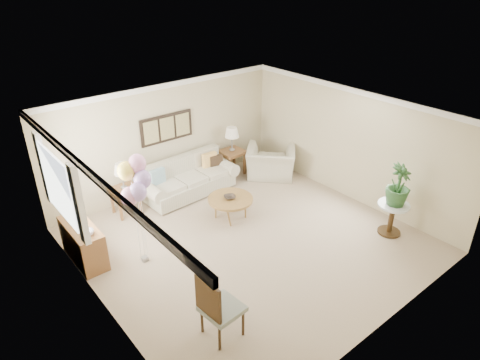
{
  "coord_description": "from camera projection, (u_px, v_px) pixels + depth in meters",
  "views": [
    {
      "loc": [
        -4.63,
        -5.35,
        5.05
      ],
      "look_at": [
        0.26,
        0.6,
        1.05
      ],
      "focal_mm": 32.0,
      "sensor_mm": 36.0,
      "label": 1
    }
  ],
  "objects": [
    {
      "name": "room_shell",
      "position": [
        242.0,
        168.0,
        7.86
      ],
      "size": [
        6.04,
        6.04,
        2.6
      ],
      "color": "#C1B691",
      "rests_on": "ground"
    },
    {
      "name": "vase_sage",
      "position": [
        74.0,
        215.0,
        7.89
      ],
      "size": [
        0.22,
        0.22,
        0.2
      ],
      "primitive_type": "imported",
      "rotation": [
        0.0,
        0.0,
        0.14
      ],
      "color": "silver",
      "rests_on": "credenza"
    },
    {
      "name": "end_table_right",
      "position": [
        232.0,
        154.0,
        11.04
      ],
      "size": [
        0.6,
        0.54,
        0.65
      ],
      "color": "brown",
      "rests_on": "ground"
    },
    {
      "name": "ground_plane",
      "position": [
        249.0,
        241.0,
        8.6
      ],
      "size": [
        6.0,
        6.0,
        0.0
      ],
      "primitive_type": "plane",
      "color": "tan"
    },
    {
      "name": "lamp_left",
      "position": [
        122.0,
        170.0,
        9.05
      ],
      "size": [
        0.33,
        0.33,
        0.59
      ],
      "color": "gray",
      "rests_on": "end_table_left"
    },
    {
      "name": "coffee_table",
      "position": [
        230.0,
        200.0,
        9.16
      ],
      "size": [
        0.98,
        0.98,
        0.49
      ],
      "color": "olive",
      "rests_on": "ground"
    },
    {
      "name": "armchair",
      "position": [
        271.0,
        162.0,
        10.98
      ],
      "size": [
        1.59,
        1.6,
        0.78
      ],
      "primitive_type": "imported",
      "rotation": [
        0.0,
        0.0,
        2.33
      ],
      "color": "beige",
      "rests_on": "ground"
    },
    {
      "name": "lamp_right",
      "position": [
        232.0,
        133.0,
        10.77
      ],
      "size": [
        0.36,
        0.36,
        0.64
      ],
      "color": "gray",
      "rests_on": "end_table_right"
    },
    {
      "name": "decor_bowl",
      "position": [
        230.0,
        197.0,
        9.11
      ],
      "size": [
        0.33,
        0.33,
        0.06
      ],
      "primitive_type": "imported",
      "rotation": [
        0.0,
        0.0,
        -0.42
      ],
      "color": "#2E261E",
      "rests_on": "coffee_table"
    },
    {
      "name": "side_table",
      "position": [
        393.0,
        211.0,
        8.62
      ],
      "size": [
        0.63,
        0.63,
        0.68
      ],
      "color": "silver",
      "rests_on": "ground"
    },
    {
      "name": "wall_art_triptych",
      "position": [
        167.0,
        128.0,
        9.92
      ],
      "size": [
        1.35,
        0.06,
        0.65
      ],
      "color": "black",
      "rests_on": "ground"
    },
    {
      "name": "sofa",
      "position": [
        188.0,
        180.0,
        10.21
      ],
      "size": [
        2.42,
        0.98,
        0.88
      ],
      "color": "beige",
      "rests_on": "ground"
    },
    {
      "name": "accent_chair",
      "position": [
        217.0,
        307.0,
        6.17
      ],
      "size": [
        0.59,
        0.59,
        1.12
      ],
      "color": "gray",
      "rests_on": "ground"
    },
    {
      "name": "potted_plant",
      "position": [
        399.0,
        185.0,
        8.34
      ],
      "size": [
        0.51,
        0.51,
        0.86
      ],
      "primitive_type": "imported",
      "rotation": [
        0.0,
        0.0,
        0.05
      ],
      "color": "#2A4A24",
      "rests_on": "side_table"
    },
    {
      "name": "end_table_left",
      "position": [
        125.0,
        192.0,
        9.3
      ],
      "size": [
        0.57,
        0.52,
        0.63
      ],
      "color": "brown",
      "rests_on": "ground"
    },
    {
      "name": "vase_white",
      "position": [
        88.0,
        230.0,
        7.45
      ],
      "size": [
        0.19,
        0.19,
        0.2
      ],
      "primitive_type": "imported",
      "rotation": [
        0.0,
        0.0,
        -0.01
      ],
      "color": "white",
      "rests_on": "credenza"
    },
    {
      "name": "balloon_cluster",
      "position": [
        135.0,
        181.0,
        7.23
      ],
      "size": [
        0.59,
        0.59,
        2.13
      ],
      "color": "gray",
      "rests_on": "ground"
    },
    {
      "name": "credenza",
      "position": [
        83.0,
        243.0,
        7.9
      ],
      "size": [
        0.46,
        1.2,
        0.74
      ],
      "color": "brown",
      "rests_on": "ground"
    }
  ]
}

